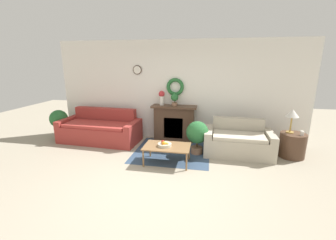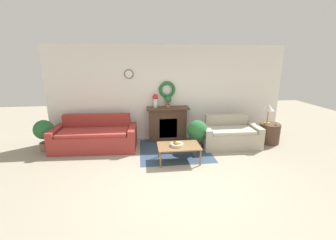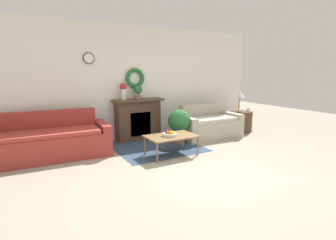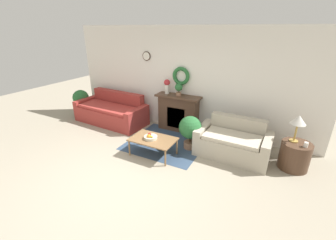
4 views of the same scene
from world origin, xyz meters
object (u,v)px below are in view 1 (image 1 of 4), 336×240
object	(u,v)px
fireplace	(174,123)
table_lamp	(292,114)
couch_left	(101,130)
side_table_by_loveseat	(292,145)
potted_plant_floor_by_loveseat	(197,134)
potted_plant_floor_by_couch	(59,121)
coffee_table	(167,147)
mug	(302,133)
potted_plant_on_mantel	(175,99)
loveseat_right	(238,142)
fruit_bowl	(164,144)
vase_on_mantel_left	(162,97)

from	to	relation	value
fireplace	table_lamp	world-z (taller)	table_lamp
couch_left	side_table_by_loveseat	size ratio (longest dim) A/B	3.87
potted_plant_floor_by_loveseat	potted_plant_floor_by_couch	bearing A→B (deg)	173.60
coffee_table	table_lamp	xyz separation A→B (m)	(2.68, 0.93, 0.63)
mug	potted_plant_floor_by_loveseat	distance (m)	2.29
potted_plant_on_mantel	potted_plant_floor_by_loveseat	size ratio (longest dim) A/B	0.42
coffee_table	side_table_by_loveseat	xyz separation A→B (m)	(2.76, 0.87, -0.08)
side_table_by_loveseat	potted_plant_floor_by_couch	bearing A→B (deg)	177.82
couch_left	loveseat_right	distance (m)	3.63
fruit_bowl	table_lamp	bearing A→B (deg)	19.22
coffee_table	fruit_bowl	xyz separation A→B (m)	(-0.05, -0.03, 0.08)
fireplace	couch_left	world-z (taller)	fireplace
potted_plant_floor_by_couch	vase_on_mantel_left	bearing A→B (deg)	7.00
potted_plant_on_mantel	potted_plant_floor_by_couch	bearing A→B (deg)	-174.10
fireplace	potted_plant_floor_by_loveseat	size ratio (longest dim) A/B	1.53
fireplace	potted_plant_floor_by_loveseat	world-z (taller)	fireplace
mug	side_table_by_loveseat	bearing A→B (deg)	142.13
vase_on_mantel_left	potted_plant_floor_by_loveseat	distance (m)	1.49
mug	couch_left	bearing A→B (deg)	176.81
side_table_by_loveseat	potted_plant_on_mantel	bearing A→B (deg)	168.56
side_table_by_loveseat	table_lamp	world-z (taller)	table_lamp
potted_plant_on_mantel	potted_plant_floor_by_couch	size ratio (longest dim) A/B	0.41
potted_plant_on_mantel	coffee_table	bearing A→B (deg)	-87.08
potted_plant_floor_by_couch	potted_plant_floor_by_loveseat	world-z (taller)	potted_plant_floor_by_couch
couch_left	table_lamp	xyz separation A→B (m)	(4.75, -0.12, 0.68)
fireplace	table_lamp	size ratio (longest dim) A/B	2.21
fireplace	fruit_bowl	bearing A→B (deg)	-88.78
table_lamp	mug	size ratio (longest dim) A/B	5.61
fireplace	potted_plant_on_mantel	xyz separation A→B (m)	(0.01, -0.01, 0.68)
mug	potted_plant_floor_by_couch	distance (m)	6.25
potted_plant_floor_by_couch	loveseat_right	bearing A→B (deg)	-3.29
side_table_by_loveseat	potted_plant_floor_by_couch	xyz separation A→B (m)	(-6.11, 0.23, 0.22)
side_table_by_loveseat	fruit_bowl	bearing A→B (deg)	-162.27
potted_plant_floor_by_couch	potted_plant_floor_by_loveseat	xyz separation A→B (m)	(3.96, -0.44, -0.00)
side_table_by_loveseat	mug	size ratio (longest dim) A/B	5.80
coffee_table	potted_plant_floor_by_loveseat	bearing A→B (deg)	47.86
table_lamp	fireplace	bearing A→B (deg)	169.15
table_lamp	mug	bearing A→B (deg)	-38.16
couch_left	mug	size ratio (longest dim) A/B	22.41
potted_plant_floor_by_couch	table_lamp	bearing A→B (deg)	-1.67
loveseat_right	mug	xyz separation A→B (m)	(1.33, -0.05, 0.31)
coffee_table	potted_plant_on_mantel	distance (m)	1.66
couch_left	potted_plant_on_mantel	xyz separation A→B (m)	(1.99, 0.40, 0.87)
mug	potted_plant_on_mantel	distance (m)	3.09
fireplace	potted_plant_on_mantel	size ratio (longest dim) A/B	3.68
fireplace	mug	distance (m)	3.04
fruit_bowl	table_lamp	distance (m)	2.95
mug	loveseat_right	bearing A→B (deg)	177.87
table_lamp	vase_on_mantel_left	world-z (taller)	vase_on_mantel_left
couch_left	vase_on_mantel_left	size ratio (longest dim) A/B	5.64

